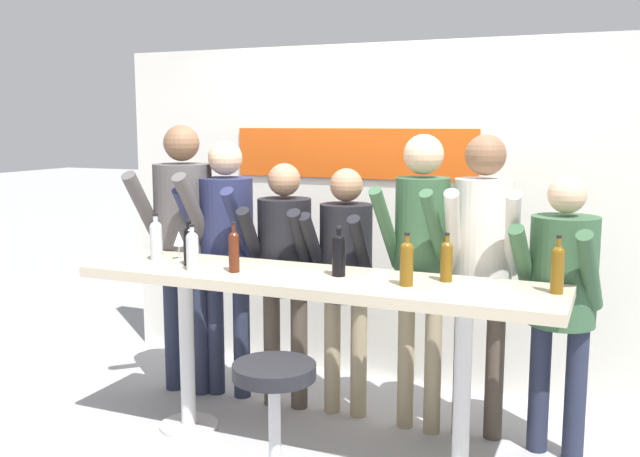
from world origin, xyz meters
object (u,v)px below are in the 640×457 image
(bar_stool, at_px, (275,414))
(person_center_left, at_px, (284,259))
(wine_bottle_1, at_px, (192,249))
(person_center, at_px, (345,264))
(person_right, at_px, (482,251))
(person_far_left, at_px, (183,230))
(wine_bottle_7, at_px, (339,253))
(wine_bottle_2, at_px, (234,250))
(tasting_table, at_px, (313,300))
(wine_bottle_4, at_px, (189,244))
(person_left, at_px, (226,240))
(wine_glass_0, at_px, (179,239))
(wine_bottle_5, at_px, (558,267))
(wine_bottle_0, at_px, (156,239))
(wine_bottle_3, at_px, (407,261))
(wine_bottle_6, at_px, (447,259))
(person_center_right, at_px, (421,247))
(person_far_right, at_px, (562,287))

(bar_stool, height_order, person_center_left, person_center_left)
(bar_stool, bearing_deg, wine_bottle_1, 146.60)
(person_center, bearing_deg, person_right, -0.12)
(person_far_left, bearing_deg, wine_bottle_7, -21.42)
(wine_bottle_2, bearing_deg, person_far_left, 140.93)
(tasting_table, distance_m, wine_bottle_4, 0.84)
(person_center_left, bearing_deg, person_left, 170.84)
(wine_bottle_1, distance_m, wine_bottle_4, 0.16)
(person_far_left, relative_size, person_right, 1.03)
(wine_bottle_7, bearing_deg, wine_bottle_4, -176.22)
(person_center_left, bearing_deg, wine_glass_0, -145.89)
(bar_stool, relative_size, wine_bottle_4, 2.73)
(person_left, relative_size, wine_bottle_2, 6.14)
(person_center_left, height_order, wine_bottle_5, person_center_left)
(person_far_left, relative_size, wine_bottle_0, 6.42)
(wine_glass_0, bearing_deg, wine_bottle_3, -5.65)
(wine_bottle_5, xyz_separation_m, wine_glass_0, (-2.23, 0.02, -0.01))
(wine_bottle_6, bearing_deg, wine_bottle_3, -132.57)
(person_center_right, xyz_separation_m, wine_glass_0, (-1.42, -0.41, 0.02))
(wine_glass_0, bearing_deg, wine_bottle_7, -3.24)
(tasting_table, xyz_separation_m, wine_bottle_7, (0.13, 0.04, 0.27))
(wine_bottle_3, relative_size, wine_glass_0, 1.58)
(person_far_right, xyz_separation_m, wine_glass_0, (-2.23, -0.39, 0.18))
(bar_stool, distance_m, wine_bottle_3, 1.02)
(wine_bottle_0, relative_size, wine_bottle_2, 1.01)
(person_center_left, relative_size, person_far_right, 1.02)
(person_left, relative_size, wine_bottle_1, 6.60)
(person_far_right, distance_m, wine_bottle_4, 2.14)
(tasting_table, distance_m, wine_bottle_0, 1.10)
(person_right, relative_size, wine_glass_0, 10.22)
(tasting_table, distance_m, bar_stool, 0.77)
(wine_bottle_1, bearing_deg, wine_bottle_4, 129.92)
(person_center, distance_m, wine_bottle_1, 0.99)
(wine_bottle_0, bearing_deg, tasting_table, -1.62)
(person_far_left, xyz_separation_m, person_right, (2.02, 0.05, -0.02))
(person_left, distance_m, wine_bottle_6, 1.65)
(person_far_left, distance_m, person_center_left, 0.77)
(wine_bottle_4, bearing_deg, wine_bottle_0, 169.78)
(person_left, relative_size, wine_bottle_7, 6.30)
(wine_glass_0, bearing_deg, wine_bottle_5, -0.48)
(person_center_right, height_order, wine_bottle_3, person_center_right)
(wine_bottle_3, relative_size, wine_bottle_7, 1.01)
(wine_bottle_0, relative_size, wine_bottle_5, 0.99)
(person_center_left, distance_m, person_center_right, 0.92)
(tasting_table, distance_m, wine_bottle_7, 0.31)
(wine_bottle_2, bearing_deg, wine_bottle_0, 168.60)
(person_center, relative_size, person_center_right, 0.88)
(tasting_table, relative_size, person_far_right, 1.71)
(wine_bottle_2, xyz_separation_m, wine_bottle_4, (-0.35, 0.08, -0.00))
(person_center_left, distance_m, person_right, 1.27)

